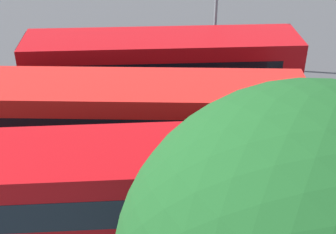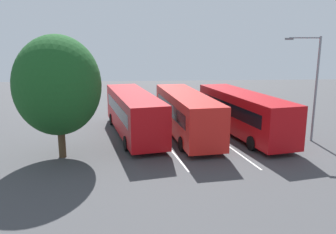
# 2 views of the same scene
# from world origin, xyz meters

# --- Properties ---
(ground_plane) EXTENTS (71.57, 71.57, 0.00)m
(ground_plane) POSITION_xyz_m (0.00, 0.00, 0.00)
(ground_plane) COLOR #424244
(bus_far_left) EXTENTS (11.61, 4.83, 3.20)m
(bus_far_left) POSITION_xyz_m (-0.03, -4.23, 1.76)
(bus_far_left) COLOR #B70C11
(bus_far_left) RESTS_ON ground
(bus_center_left) EXTENTS (11.57, 3.97, 3.20)m
(bus_center_left) POSITION_xyz_m (0.11, 0.06, 1.76)
(bus_center_left) COLOR red
(bus_center_left) RESTS_ON ground
(bus_center_right) EXTENTS (11.61, 4.92, 3.20)m
(bus_center_right) POSITION_xyz_m (0.56, 3.99, 1.76)
(bus_center_right) COLOR #B70C11
(bus_center_right) RESTS_ON ground
(pedestrian) EXTENTS (0.42, 0.42, 1.72)m
(pedestrian) POSITION_xyz_m (7.13, -3.67, 1.01)
(pedestrian) COLOR #232833
(pedestrian) RESTS_ON ground
(lane_stripe_outer_left) EXTENTS (14.67, 2.64, 0.01)m
(lane_stripe_outer_left) POSITION_xyz_m (0.00, -2.04, 0.00)
(lane_stripe_outer_left) COLOR silver
(lane_stripe_outer_left) RESTS_ON ground
(lane_stripe_inner_left) EXTENTS (14.67, 2.64, 0.01)m
(lane_stripe_inner_left) POSITION_xyz_m (0.00, 2.04, 0.00)
(lane_stripe_inner_left) COLOR silver
(lane_stripe_inner_left) RESTS_ON ground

